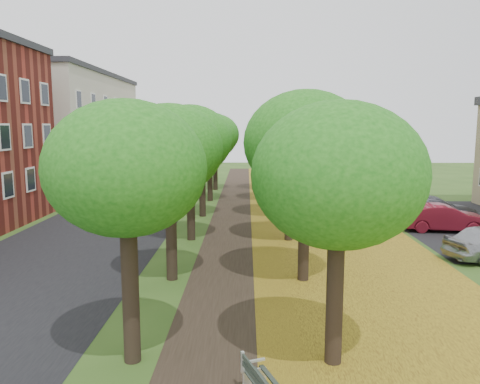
{
  "coord_description": "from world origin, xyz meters",
  "views": [
    {
      "loc": [
        0.53,
        -10.51,
        5.62
      ],
      "look_at": [
        0.22,
        11.2,
        2.5
      ],
      "focal_mm": 35.0,
      "sensor_mm": 36.0,
      "label": 1
    }
  ],
  "objects": [
    {
      "name": "car_red",
      "position": [
        11.07,
        14.06,
        0.71
      ],
      "size": [
        4.47,
        1.96,
        1.43
      ],
      "primitive_type": "imported",
      "rotation": [
        0.0,
        0.0,
        1.46
      ],
      "color": "maroon",
      "rests_on": "ground"
    },
    {
      "name": "car_white",
      "position": [
        11.06,
        17.39,
        0.7
      ],
      "size": [
        5.58,
        4.1,
        1.41
      ],
      "primitive_type": "imported",
      "rotation": [
        0.0,
        0.0,
        1.96
      ],
      "color": "silver",
      "rests_on": "ground"
    },
    {
      "name": "building_cream",
      "position": [
        -17.0,
        33.0,
        5.21
      ],
      "size": [
        10.3,
        20.3,
        10.4
      ],
      "color": "beige",
      "rests_on": "ground"
    },
    {
      "name": "car_grey",
      "position": [
        11.41,
        16.65,
        0.75
      ],
      "size": [
        5.39,
        2.65,
        1.51
      ],
      "primitive_type": "imported",
      "rotation": [
        0.0,
        0.0,
        1.46
      ],
      "color": "#313136",
      "rests_on": "ground"
    },
    {
      "name": "parking_lot",
      "position": [
        13.5,
        16.0,
        0.0
      ],
      "size": [
        9.0,
        16.0,
        0.01
      ],
      "primitive_type": "cube",
      "color": "black",
      "rests_on": "ground"
    },
    {
      "name": "leaf_verge",
      "position": [
        5.0,
        15.0,
        0.01
      ],
      "size": [
        7.5,
        70.0,
        0.01
      ],
      "primitive_type": "cube",
      "color": "#AE9420",
      "rests_on": "ground"
    },
    {
      "name": "street_asphalt",
      "position": [
        -7.5,
        15.0,
        0.0
      ],
      "size": [
        8.0,
        70.0,
        0.01
      ],
      "primitive_type": "cube",
      "color": "black",
      "rests_on": "ground"
    },
    {
      "name": "tree_row_west",
      "position": [
        -2.2,
        15.0,
        4.63
      ],
      "size": [
        3.98,
        33.98,
        6.35
      ],
      "color": "black",
      "rests_on": "ground"
    },
    {
      "name": "ground",
      "position": [
        0.0,
        0.0,
        0.0
      ],
      "size": [
        120.0,
        120.0,
        0.0
      ],
      "primitive_type": "plane",
      "color": "#2D4C19",
      "rests_on": "ground"
    },
    {
      "name": "tree_row_east",
      "position": [
        2.6,
        15.0,
        4.63
      ],
      "size": [
        3.98,
        33.98,
        6.35
      ],
      "color": "black",
      "rests_on": "ground"
    },
    {
      "name": "footpath",
      "position": [
        0.0,
        15.0,
        0.0
      ],
      "size": [
        3.2,
        70.0,
        0.01
      ],
      "primitive_type": "cube",
      "color": "black",
      "rests_on": "ground"
    }
  ]
}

